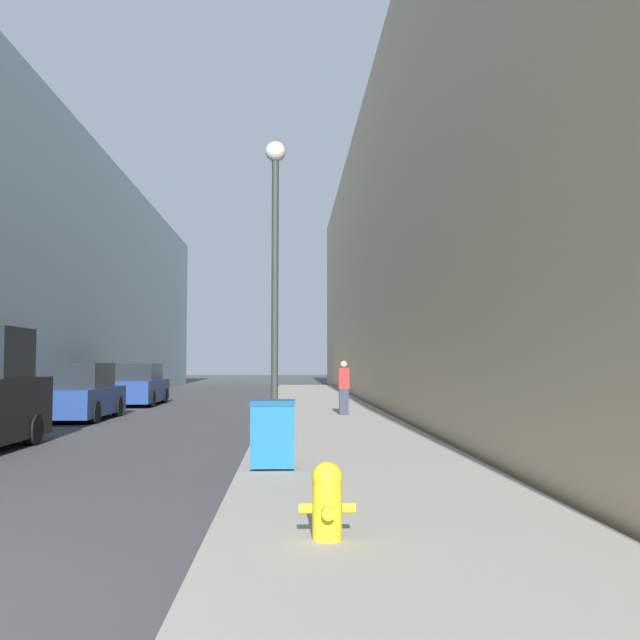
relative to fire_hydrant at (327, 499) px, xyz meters
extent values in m
cube|color=#9E998E|center=(0.82, 15.71, -0.43)|extent=(3.82, 60.00, 0.14)
cube|color=tan|center=(8.83, 23.71, 6.10)|extent=(12.00, 60.00, 13.19)
cylinder|color=yellow|center=(0.00, 0.00, -0.11)|extent=(0.27, 0.27, 0.50)
sphere|color=yellow|center=(0.00, 0.00, 0.19)|extent=(0.28, 0.28, 0.28)
cylinder|color=yellow|center=(0.00, 0.00, 0.27)|extent=(0.07, 0.07, 0.06)
cylinder|color=yellow|center=(0.00, -0.19, -0.09)|extent=(0.11, 0.12, 0.11)
cylinder|color=yellow|center=(-0.19, 0.00, -0.09)|extent=(0.12, 0.09, 0.09)
cylinder|color=yellow|center=(0.19, 0.00, -0.09)|extent=(0.12, 0.09, 0.09)
cube|color=#19609E|center=(-0.59, 4.28, 0.13)|extent=(0.64, 0.54, 0.90)
cube|color=navy|center=(-0.59, 4.28, 0.62)|extent=(0.66, 0.56, 0.08)
cylinder|color=black|center=(-0.86, 4.51, -0.28)|extent=(0.05, 0.16, 0.16)
cylinder|color=black|center=(-0.31, 4.51, -0.28)|extent=(0.05, 0.16, 0.16)
cylinder|color=#2D332D|center=(-0.65, 8.27, -0.23)|extent=(0.27, 0.27, 0.25)
cylinder|color=#2D332D|center=(-0.65, 8.27, 2.55)|extent=(0.14, 0.14, 5.81)
sphere|color=silver|center=(-0.65, 8.27, 5.63)|extent=(0.43, 0.43, 0.43)
cylinder|color=black|center=(-5.67, 8.72, -0.17)|extent=(0.24, 0.64, 0.64)
cube|color=navy|center=(-6.68, 15.36, 0.07)|extent=(1.80, 4.52, 0.81)
cube|color=#1E2328|center=(-6.68, 15.36, 0.85)|extent=(1.58, 2.35, 0.74)
cylinder|color=black|center=(-7.50, 16.72, -0.17)|extent=(0.24, 0.64, 0.64)
cylinder|color=black|center=(-5.85, 16.72, -0.17)|extent=(0.24, 0.64, 0.64)
cylinder|color=black|center=(-7.50, 14.01, -0.17)|extent=(0.24, 0.64, 0.64)
cylinder|color=black|center=(-5.85, 14.01, -0.17)|extent=(0.24, 0.64, 0.64)
cube|color=navy|center=(-6.57, 22.97, 0.10)|extent=(1.88, 4.73, 0.86)
cube|color=#1E2328|center=(-6.57, 22.97, 0.86)|extent=(1.65, 2.46, 0.67)
cylinder|color=black|center=(-7.43, 24.39, -0.17)|extent=(0.24, 0.64, 0.64)
cylinder|color=black|center=(-5.70, 24.39, -0.17)|extent=(0.24, 0.64, 0.64)
cylinder|color=black|center=(-7.43, 21.56, -0.17)|extent=(0.24, 0.64, 0.64)
cylinder|color=black|center=(-5.70, 21.56, -0.17)|extent=(0.24, 0.64, 0.64)
cube|color=#2D3347|center=(1.31, 15.24, 0.04)|extent=(0.28, 0.20, 0.80)
cube|color=maroon|center=(1.31, 15.24, 0.75)|extent=(0.33, 0.20, 0.63)
sphere|color=tan|center=(1.31, 15.24, 1.17)|extent=(0.22, 0.22, 0.22)
camera|label=1|loc=(-0.34, -6.41, 1.20)|focal=40.00mm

